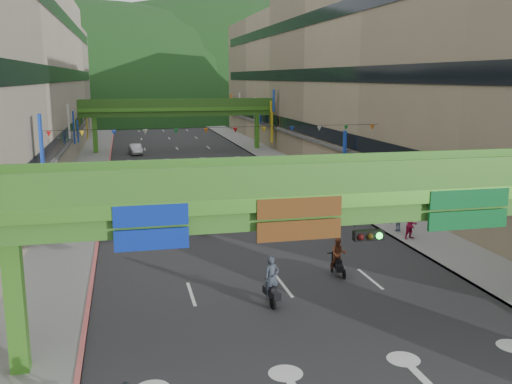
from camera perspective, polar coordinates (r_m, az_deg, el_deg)
name	(u,v)px	position (r m, az deg, el deg)	size (l,w,h in m)	color
road_slab	(192,168)	(64.37, -6.44, 2.44)	(18.00, 140.00, 0.02)	#28282B
sidewalk_left	(90,171)	(64.07, -16.26, 2.07)	(4.00, 140.00, 0.15)	gray
sidewalk_right	(286,164)	(66.50, 3.02, 2.84)	(4.00, 140.00, 0.15)	gray
curb_left	(108,170)	(63.98, -14.57, 2.16)	(0.20, 140.00, 0.18)	#CC5959
curb_right	(270,164)	(66.00, 1.44, 2.80)	(0.20, 140.00, 0.18)	gray
building_row_left	(4,82)	(64.27, -23.91, 10.00)	(12.80, 95.00, 19.00)	#9E937F
building_row_right	(352,82)	(68.39, 9.62, 10.83)	(12.80, 95.00, 19.00)	gray
overpass_near	(360,212)	(20.83, 10.39, -1.97)	(28.00, 12.27, 7.10)	#4C9E2D
overpass_far	(178,111)	(78.65, -7.82, 7.98)	(28.00, 2.20, 7.10)	#4C9E2D
hill_left	(96,112)	(173.65, -15.72, 7.70)	(168.00, 140.00, 112.00)	#1C4419
hill_right	(220,107)	(196.11, -3.59, 8.47)	(208.00, 176.00, 128.00)	#1C4419
bunting_string	(221,130)	(43.97, -3.55, 6.17)	(26.00, 0.36, 0.47)	black
scooter_rider_near	(272,282)	(25.55, 1.59, -8.98)	(0.75, 1.59, 2.22)	black
scooter_rider_mid	(338,257)	(29.42, 8.24, -6.41)	(0.91, 1.58, 1.98)	black
scooter_rider_far	(204,218)	(37.26, -5.24, -2.62)	(0.86, 1.58, 1.92)	maroon
parked_scooter_row	(319,197)	(45.92, 6.36, -0.52)	(1.60, 9.37, 1.08)	black
car_silver	(136,149)	(76.58, -11.95, 4.21)	(1.45, 4.17, 1.37)	#B0B3B9
car_yellow	(232,173)	(55.79, -2.38, 1.88)	(1.73, 4.30, 1.46)	#E7F821
pedestrian_red	(411,228)	(36.49, 15.28, -3.46)	(0.83, 0.64, 1.70)	maroon
pedestrian_dark	(387,198)	(44.72, 13.01, -0.60)	(1.03, 0.43, 1.76)	black
pedestrian_blue	(398,221)	(38.05, 13.99, -2.79)	(0.79, 0.51, 1.69)	#323A54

